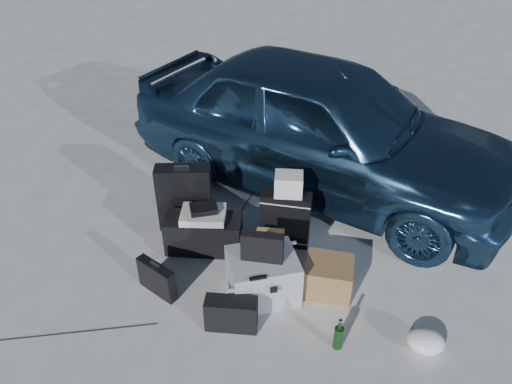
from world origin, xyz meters
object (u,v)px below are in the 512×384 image
briefcase (157,279)px  suitcase_right (285,219)px  duffel_bag (204,234)px  car (321,125)px  cardboard_box (328,277)px  pelican_case (263,276)px  green_bottle (339,334)px  suitcase_left (185,197)px

briefcase → suitcase_right: 1.35m
duffel_bag → briefcase: bearing=-116.9°
car → duffel_bag: (-0.99, -1.40, -0.56)m
duffel_bag → car: bearing=49.1°
suitcase_right → cardboard_box: suitcase_right is taller
pelican_case → car: bearing=56.9°
duffel_bag → green_bottle: size_ratio=2.47×
green_bottle → pelican_case: bearing=145.6°
car → briefcase: 2.47m
car → suitcase_right: bearing=-169.5°
suitcase_left → green_bottle: size_ratio=2.38×
pelican_case → suitcase_left: suitcase_left is taller
suitcase_right → duffel_bag: 0.81m
green_bottle → briefcase: bearing=168.5°
pelican_case → briefcase: size_ratio=1.43×
suitcase_left → cardboard_box: suitcase_left is taller
suitcase_left → cardboard_box: size_ratio=1.71×
car → pelican_case: size_ratio=7.55×
suitcase_right → suitcase_left: bearing=176.5°
duffel_bag → cardboard_box: size_ratio=1.77×
briefcase → suitcase_left: bearing=120.0°
car → suitcase_right: car is taller
briefcase → suitcase_right: bearing=69.4°
pelican_case → briefcase: bearing=165.4°
suitcase_left → green_bottle: (1.62, -1.29, -0.20)m
car → duffel_bag: bearing=166.4°
briefcase → suitcase_left: suitcase_left is taller
briefcase → cardboard_box: 1.51m
cardboard_box → green_bottle: (0.12, -0.62, -0.01)m
green_bottle → cardboard_box: bearing=100.7°
suitcase_right → cardboard_box: bearing=-50.7°
car → pelican_case: (-0.33, -1.91, -0.53)m
suitcase_right → duffel_bag: (-0.76, -0.24, -0.11)m
pelican_case → suitcase_left: bearing=115.3°
suitcase_right → cardboard_box: size_ratio=1.40×
briefcase → green_bottle: (1.59, -0.32, -0.01)m
pelican_case → briefcase: 0.93m
suitcase_right → green_bottle: (0.58, -1.21, -0.14)m
suitcase_right → green_bottle: 1.34m
suitcase_right → duffel_bag: suitcase_right is taller
suitcase_left → green_bottle: 2.08m
briefcase → suitcase_right: (1.02, 0.88, 0.13)m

